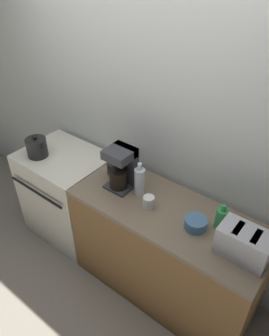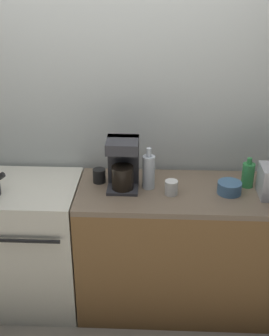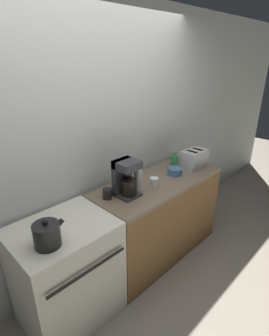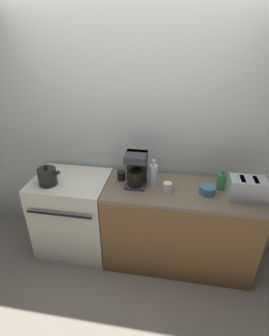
% 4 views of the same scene
% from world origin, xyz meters
% --- Properties ---
extents(ground_plane, '(12.00, 12.00, 0.00)m').
position_xyz_m(ground_plane, '(0.00, 0.00, 0.00)').
color(ground_plane, gray).
extents(wall_back, '(8.00, 0.05, 2.60)m').
position_xyz_m(wall_back, '(0.00, 0.67, 1.30)').
color(wall_back, silver).
rests_on(wall_back, ground_plane).
extents(stove, '(0.77, 0.65, 0.91)m').
position_xyz_m(stove, '(-0.61, 0.31, 0.47)').
color(stove, silver).
rests_on(stove, ground_plane).
extents(counter_block, '(1.49, 0.60, 0.91)m').
position_xyz_m(counter_block, '(0.53, 0.30, 0.46)').
color(counter_block, brown).
rests_on(counter_block, ground_plane).
extents(coffee_maker, '(0.20, 0.20, 0.34)m').
position_xyz_m(coffee_maker, '(0.08, 0.32, 1.08)').
color(coffee_maker, '#333338').
rests_on(coffee_maker, counter_block).
extents(bottle_green, '(0.08, 0.08, 0.20)m').
position_xyz_m(bottle_green, '(0.89, 0.38, 0.99)').
color(bottle_green, '#338C47').
rests_on(bottle_green, counter_block).
extents(bottle_clear, '(0.08, 0.08, 0.28)m').
position_xyz_m(bottle_clear, '(0.25, 0.33, 1.03)').
color(bottle_clear, silver).
rests_on(bottle_clear, counter_block).
extents(cup_white, '(0.08, 0.08, 0.09)m').
position_xyz_m(cup_white, '(0.39, 0.25, 0.96)').
color(cup_white, white).
rests_on(cup_white, counter_block).
extents(cup_black, '(0.09, 0.09, 0.09)m').
position_xyz_m(cup_black, '(-0.08, 0.39, 0.96)').
color(cup_black, black).
rests_on(cup_black, counter_block).
extents(bowl, '(0.15, 0.15, 0.08)m').
position_xyz_m(bowl, '(0.76, 0.28, 0.95)').
color(bowl, teal).
rests_on(bowl, counter_block).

